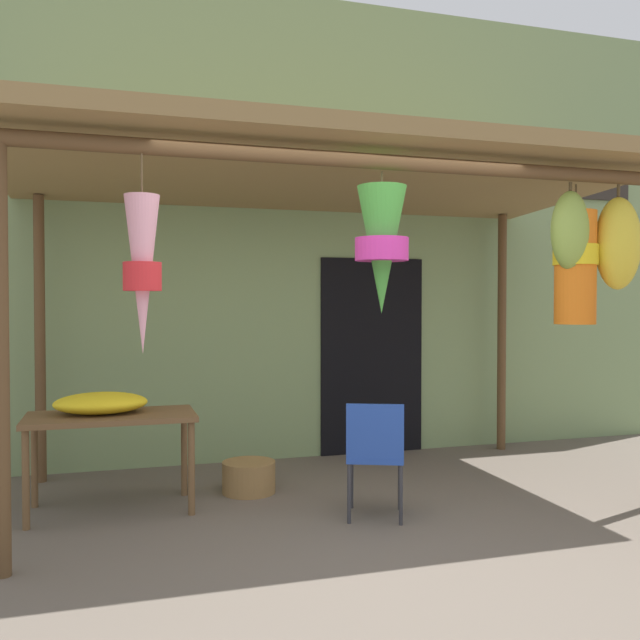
{
  "coord_description": "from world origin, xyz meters",
  "views": [
    {
      "loc": [
        -1.47,
        -4.13,
        1.54
      ],
      "look_at": [
        0.14,
        1.16,
        1.4
      ],
      "focal_mm": 38.21,
      "sensor_mm": 36.0,
      "label": 1
    }
  ],
  "objects_px": {
    "folding_chair": "(375,449)",
    "wicker_basket_by_table": "(249,477)",
    "flower_heap_on_table": "(103,403)",
    "display_table": "(111,426)"
  },
  "relations": [
    {
      "from": "folding_chair",
      "to": "wicker_basket_by_table",
      "type": "relative_size",
      "value": 1.95
    },
    {
      "from": "flower_heap_on_table",
      "to": "wicker_basket_by_table",
      "type": "bearing_deg",
      "value": 7.58
    },
    {
      "from": "flower_heap_on_table",
      "to": "wicker_basket_by_table",
      "type": "xyz_separation_m",
      "value": [
        1.13,
        0.15,
        -0.67
      ]
    },
    {
      "from": "flower_heap_on_table",
      "to": "wicker_basket_by_table",
      "type": "height_order",
      "value": "flower_heap_on_table"
    },
    {
      "from": "display_table",
      "to": "folding_chair",
      "type": "xyz_separation_m",
      "value": [
        1.8,
        -0.76,
        -0.13
      ]
    },
    {
      "from": "display_table",
      "to": "flower_heap_on_table",
      "type": "xyz_separation_m",
      "value": [
        -0.06,
        0.04,
        0.17
      ]
    },
    {
      "from": "wicker_basket_by_table",
      "to": "folding_chair",
      "type": "bearing_deg",
      "value": -52.35
    },
    {
      "from": "folding_chair",
      "to": "flower_heap_on_table",
      "type": "bearing_deg",
      "value": 156.8
    },
    {
      "from": "flower_heap_on_table",
      "to": "folding_chair",
      "type": "bearing_deg",
      "value": -23.2
    },
    {
      "from": "flower_heap_on_table",
      "to": "wicker_basket_by_table",
      "type": "distance_m",
      "value": 1.32
    }
  ]
}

